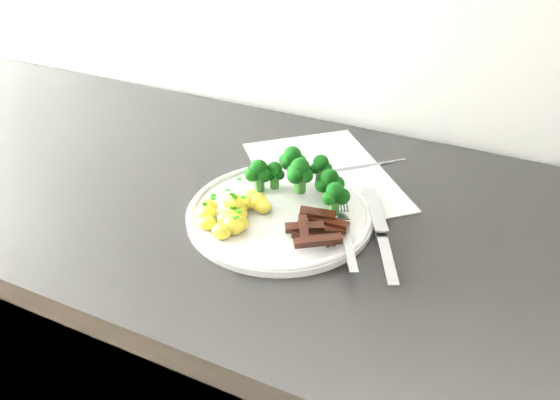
{
  "coord_description": "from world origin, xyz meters",
  "views": [
    {
      "loc": [
        0.08,
        1.02,
        1.41
      ],
      "look_at": [
        -0.21,
        1.64,
        0.97
      ],
      "focal_mm": 35.51,
      "sensor_mm": 36.0,
      "label": 1
    }
  ],
  "objects_px": {
    "potatoes": "(236,211)",
    "plate": "(280,213)",
    "broccoli": "(302,175)",
    "fork": "(347,237)",
    "recipe_paper": "(323,175)",
    "knife": "(383,244)",
    "beef_strips": "(318,228)"
  },
  "relations": [
    {
      "from": "recipe_paper",
      "to": "plate",
      "type": "distance_m",
      "value": 0.14
    },
    {
      "from": "recipe_paper",
      "to": "fork",
      "type": "distance_m",
      "value": 0.2
    },
    {
      "from": "knife",
      "to": "plate",
      "type": "bearing_deg",
      "value": 176.77
    },
    {
      "from": "plate",
      "to": "fork",
      "type": "distance_m",
      "value": 0.12
    },
    {
      "from": "potatoes",
      "to": "beef_strips",
      "type": "relative_size",
      "value": 1.09
    },
    {
      "from": "potatoes",
      "to": "plate",
      "type": "bearing_deg",
      "value": 41.08
    },
    {
      "from": "fork",
      "to": "knife",
      "type": "bearing_deg",
      "value": 21.21
    },
    {
      "from": "broccoli",
      "to": "potatoes",
      "type": "xyz_separation_m",
      "value": [
        -0.06,
        -0.1,
        -0.02
      ]
    },
    {
      "from": "plate",
      "to": "potatoes",
      "type": "relative_size",
      "value": 2.46
    },
    {
      "from": "recipe_paper",
      "to": "broccoli",
      "type": "xyz_separation_m",
      "value": [
        -0.0,
        -0.09,
        0.05
      ]
    },
    {
      "from": "plate",
      "to": "broccoli",
      "type": "xyz_separation_m",
      "value": [
        0.01,
        0.06,
        0.04
      ]
    },
    {
      "from": "broccoli",
      "to": "fork",
      "type": "xyz_separation_m",
      "value": [
        0.1,
        -0.08,
        -0.03
      ]
    },
    {
      "from": "plate",
      "to": "beef_strips",
      "type": "bearing_deg",
      "value": -20.4
    },
    {
      "from": "plate",
      "to": "knife",
      "type": "height_order",
      "value": "knife"
    },
    {
      "from": "potatoes",
      "to": "beef_strips",
      "type": "bearing_deg",
      "value": 7.94
    },
    {
      "from": "fork",
      "to": "plate",
      "type": "bearing_deg",
      "value": 166.72
    },
    {
      "from": "plate",
      "to": "fork",
      "type": "bearing_deg",
      "value": -13.28
    },
    {
      "from": "broccoli",
      "to": "plate",
      "type": "bearing_deg",
      "value": -101.16
    },
    {
      "from": "beef_strips",
      "to": "knife",
      "type": "xyz_separation_m",
      "value": [
        0.09,
        0.02,
        -0.01
      ]
    },
    {
      "from": "recipe_paper",
      "to": "knife",
      "type": "height_order",
      "value": "knife"
    },
    {
      "from": "beef_strips",
      "to": "recipe_paper",
      "type": "bearing_deg",
      "value": 109.0
    },
    {
      "from": "broccoli",
      "to": "fork",
      "type": "relative_size",
      "value": 1.04
    },
    {
      "from": "recipe_paper",
      "to": "fork",
      "type": "relative_size",
      "value": 2.19
    },
    {
      "from": "beef_strips",
      "to": "potatoes",
      "type": "bearing_deg",
      "value": -172.06
    },
    {
      "from": "broccoli",
      "to": "knife",
      "type": "relative_size",
      "value": 0.82
    },
    {
      "from": "broccoli",
      "to": "beef_strips",
      "type": "relative_size",
      "value": 1.64
    },
    {
      "from": "fork",
      "to": "knife",
      "type": "height_order",
      "value": "fork"
    },
    {
      "from": "potatoes",
      "to": "fork",
      "type": "height_order",
      "value": "potatoes"
    },
    {
      "from": "plate",
      "to": "potatoes",
      "type": "bearing_deg",
      "value": -138.92
    },
    {
      "from": "recipe_paper",
      "to": "fork",
      "type": "xyz_separation_m",
      "value": [
        0.1,
        -0.17,
        0.02
      ]
    },
    {
      "from": "plate",
      "to": "fork",
      "type": "xyz_separation_m",
      "value": [
        0.11,
        -0.03,
        0.01
      ]
    },
    {
      "from": "recipe_paper",
      "to": "potatoes",
      "type": "relative_size",
      "value": 3.16
    }
  ]
}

